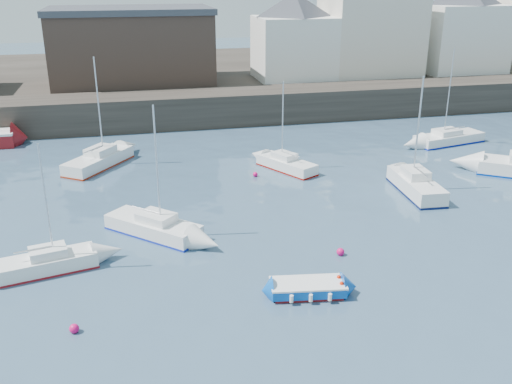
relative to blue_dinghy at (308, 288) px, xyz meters
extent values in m
plane|color=#2D4760|center=(-0.23, -2.62, -0.36)|extent=(220.00, 220.00, 0.00)
cube|color=#28231E|center=(-0.23, 32.38, 1.14)|extent=(90.00, 5.00, 3.00)
cube|color=#28231E|center=(-0.23, 50.38, 1.04)|extent=(90.00, 32.00, 2.80)
cube|color=beige|center=(19.77, 39.38, 6.94)|extent=(10.00, 8.00, 9.00)
cube|color=white|center=(30.77, 38.88, 6.19)|extent=(9.00, 7.00, 7.50)
cube|color=white|center=(10.77, 38.88, 5.69)|extent=(8.00, 7.00, 6.50)
pyramid|color=#3A3D44|center=(10.77, 38.88, 10.17)|extent=(11.14, 11.14, 2.45)
cube|color=#3D2D26|center=(-6.23, 40.38, 5.94)|extent=(16.00, 10.00, 7.00)
cube|color=#3A3D44|center=(-6.23, 40.38, 9.74)|extent=(16.40, 10.40, 0.60)
cube|color=maroon|center=(0.00, 0.00, -0.28)|extent=(3.21, 1.69, 0.15)
cube|color=#074FB5|center=(0.00, 0.00, 0.00)|extent=(3.50, 1.90, 0.42)
cube|color=white|center=(0.00, 0.00, 0.25)|extent=(3.57, 1.93, 0.08)
cube|color=white|center=(0.00, 0.00, 0.07)|extent=(2.78, 1.38, 0.38)
cube|color=tan|center=(0.00, 0.00, 0.16)|extent=(0.38, 1.02, 0.06)
cylinder|color=white|center=(-0.73, 0.93, -0.03)|extent=(0.17, 0.17, 0.33)
cylinder|color=white|center=(-0.97, -0.68, -0.03)|extent=(0.17, 0.17, 0.33)
cylinder|color=white|center=(0.12, 0.80, -0.03)|extent=(0.17, 0.17, 0.33)
cylinder|color=white|center=(-0.12, -0.80, -0.03)|extent=(0.17, 0.17, 0.33)
cylinder|color=white|center=(0.97, 0.68, -0.03)|extent=(0.17, 0.17, 0.33)
cylinder|color=white|center=(0.73, -0.93, -0.03)|extent=(0.17, 0.17, 0.33)
cube|color=white|center=(-11.86, 4.95, 0.04)|extent=(5.14, 2.63, 0.80)
cube|color=maroon|center=(-11.86, 4.95, -0.31)|extent=(5.19, 2.66, 0.11)
cube|color=white|center=(-11.62, 5.01, 0.67)|extent=(1.94, 1.53, 0.45)
cylinder|color=silver|center=(-11.38, 5.06, 3.27)|extent=(0.09, 0.09, 5.65)
cube|color=white|center=(-6.41, 8.08, 0.07)|extent=(5.34, 5.30, 0.85)
cube|color=#1326A4|center=(-6.41, 8.08, -0.30)|extent=(5.39, 5.35, 0.11)
cube|color=white|center=(-6.21, 7.88, 0.73)|extent=(2.38, 2.37, 0.47)
cylinder|color=silver|center=(-6.01, 7.68, 3.77)|extent=(0.09, 0.09, 6.55)
cube|color=white|center=(10.91, 10.60, 0.16)|extent=(2.24, 5.86, 1.03)
cube|color=#08123F|center=(10.91, 10.60, -0.29)|extent=(2.26, 5.92, 0.14)
cube|color=white|center=(10.93, 10.88, 0.96)|extent=(1.52, 2.10, 0.57)
cylinder|color=silver|center=(10.95, 11.17, 3.97)|extent=(0.11, 0.11, 6.60)
cube|color=white|center=(3.88, 17.10, 0.04)|extent=(3.78, 5.09, 0.81)
cube|color=#840800|center=(3.88, 17.10, -0.31)|extent=(3.82, 5.14, 0.11)
cube|color=white|center=(3.76, 17.32, 0.67)|extent=(1.88, 2.09, 0.45)
cylinder|color=silver|center=(3.64, 17.53, 3.29)|extent=(0.09, 0.09, 5.68)
cube|color=white|center=(19.37, 20.78, 0.04)|extent=(6.53, 3.30, 0.80)
cube|color=#0215AB|center=(19.37, 20.78, -0.31)|extent=(6.59, 3.34, 0.11)
cube|color=white|center=(19.07, 20.72, 0.67)|extent=(2.46, 1.94, 0.45)
cylinder|color=silver|center=(18.76, 20.65, 4.03)|extent=(0.09, 0.09, 7.18)
cube|color=white|center=(-9.67, 21.00, 0.11)|extent=(5.27, 6.19, 0.93)
cube|color=maroon|center=(-9.67, 21.00, -0.30)|extent=(5.32, 6.26, 0.12)
cube|color=white|center=(-9.49, 21.25, 0.83)|extent=(2.49, 2.64, 0.52)
cylinder|color=silver|center=(-9.31, 21.50, 4.15)|extent=(0.10, 0.10, 7.15)
sphere|color=#DA0D5F|center=(-10.14, -0.62, -0.36)|extent=(0.40, 0.40, 0.40)
sphere|color=#DA0D5F|center=(2.86, 3.34, -0.36)|extent=(0.41, 0.41, 0.41)
sphere|color=#DA0D5F|center=(1.30, 16.18, -0.36)|extent=(0.36, 0.36, 0.36)
camera|label=1|loc=(-7.36, -21.35, 13.34)|focal=40.00mm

